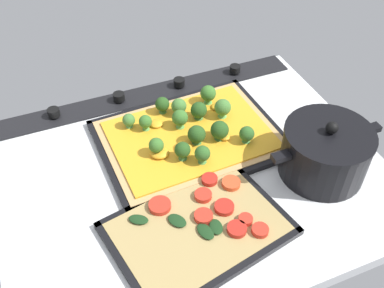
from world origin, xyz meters
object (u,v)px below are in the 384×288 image
Objects in this scene: broccoli_pizza at (191,132)px; baking_tray_front at (190,139)px; baking_tray_back at (198,230)px; veggie_pizza_back at (200,224)px; cooking_pot at (325,152)px.

baking_tray_front is at bearing 46.46° from broccoli_pizza.
veggie_pizza_back is at bearing -143.66° from baking_tray_back.
veggie_pizza_back reaches higher than baking_tray_back.
baking_tray_back is (8.01, 23.21, -1.80)cm from broccoli_pizza.
baking_tray_back is at bearing 70.97° from broccoli_pizza.
broccoli_pizza is at bearing -107.89° from veggie_pizza_back.
baking_tray_front is 1.87cm from broccoli_pizza.
cooking_pot reaches higher than veggie_pizza_back.
cooking_pot is at bearing 138.20° from broccoli_pizza.
baking_tray_back is 29.92cm from cooking_pot.
veggie_pizza_back reaches higher than baking_tray_front.
baking_tray_back is at bearing 71.40° from baking_tray_front.
broccoli_pizza is 1.18× the size of veggie_pizza_back.
baking_tray_front is 1.16× the size of baking_tray_back.
baking_tray_back is (7.71, 22.90, 0.02)cm from baking_tray_front.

